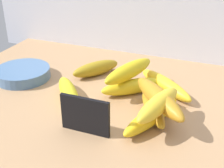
# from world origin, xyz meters

# --- Properties ---
(counter_top) EXTENTS (1.10, 0.76, 0.03)m
(counter_top) POSITION_xyz_m (0.00, 0.00, 0.01)
(counter_top) COLOR tan
(counter_top) RESTS_ON ground
(chalkboard_sign) EXTENTS (0.11, 0.02, 0.08)m
(chalkboard_sign) POSITION_xyz_m (-0.07, -0.10, 0.07)
(chalkboard_sign) COLOR black
(chalkboard_sign) RESTS_ON counter_top
(fruit_bowl) EXTENTS (0.16, 0.16, 0.03)m
(fruit_bowl) POSITION_xyz_m (-0.35, 0.07, 0.05)
(fruit_bowl) COLOR #4E729F
(fruit_bowl) RESTS_ON counter_top
(banana_0) EXTENTS (0.18, 0.16, 0.04)m
(banana_0) POSITION_xyz_m (0.05, 0.15, 0.05)
(banana_0) COLOR yellow
(banana_0) RESTS_ON counter_top
(banana_1) EXTENTS (0.10, 0.20, 0.04)m
(banana_1) POSITION_xyz_m (0.06, -0.01, 0.05)
(banana_1) COLOR yellow
(banana_1) RESTS_ON counter_top
(banana_2) EXTENTS (0.11, 0.15, 0.03)m
(banana_2) POSITION_xyz_m (0.05, 0.02, 0.05)
(banana_2) COLOR #BD8E22
(banana_2) RESTS_ON counter_top
(banana_3) EXTENTS (0.14, 0.15, 0.04)m
(banana_3) POSITION_xyz_m (-0.17, 0.02, 0.05)
(banana_3) COLOR gold
(banana_3) RESTS_ON counter_top
(banana_4) EXTENTS (0.16, 0.14, 0.04)m
(banana_4) POSITION_xyz_m (-0.03, 0.10, 0.05)
(banana_4) COLOR yellow
(banana_4) RESTS_ON counter_top
(banana_5) EXTENTS (0.12, 0.15, 0.04)m
(banana_5) POSITION_xyz_m (-0.16, 0.17, 0.05)
(banana_5) COLOR #A1811A
(banana_5) RESTS_ON counter_top
(banana_6) EXTENTS (0.10, 0.19, 0.04)m
(banana_6) POSITION_xyz_m (-0.04, 0.11, 0.09)
(banana_6) COLOR gold
(banana_6) RESTS_ON banana_4
(banana_7) EXTENTS (0.08, 0.17, 0.04)m
(banana_7) POSITION_xyz_m (0.07, -0.02, 0.09)
(banana_7) COLOR yellow
(banana_7) RESTS_ON banana_1
(banana_8) EXTENTS (0.17, 0.17, 0.04)m
(banana_8) POSITION_xyz_m (0.06, 0.01, 0.08)
(banana_8) COLOR #B6801F
(banana_8) RESTS_ON banana_2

